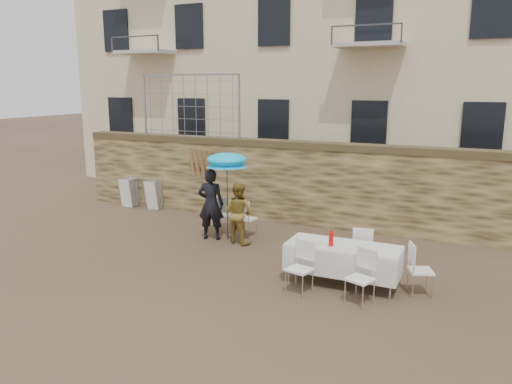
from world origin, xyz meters
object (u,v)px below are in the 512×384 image
at_px(banquet_table, 343,247).
at_px(chair_stack_right, 157,194).
at_px(umbrella, 227,162).
at_px(chair_stack_left, 133,191).
at_px(couple_chair_left, 222,215).
at_px(table_chair_front_right, 360,278).
at_px(soda_bottle, 331,239).
at_px(man_suit, 211,204).
at_px(table_chair_back, 363,249).
at_px(table_chair_front_left, 299,268).
at_px(table_chair_side, 421,269).
at_px(couple_chair_right, 247,218).
at_px(woman_dress, 239,213).

relative_size(banquet_table, chair_stack_right, 2.28).
height_order(umbrella, chair_stack_left, umbrella).
xyz_separation_m(couple_chair_left, table_chair_front_right, (4.18, -2.75, 0.00)).
bearing_deg(soda_bottle, man_suit, 155.30).
bearing_deg(man_suit, couple_chair_left, -104.33).
bearing_deg(chair_stack_left, table_chair_back, -18.95).
distance_m(banquet_table, table_chair_front_right, 0.94).
relative_size(couple_chair_left, table_chair_front_left, 1.00).
bearing_deg(banquet_table, table_chair_front_left, -128.66).
distance_m(table_chair_front_left, chair_stack_right, 7.46).
distance_m(table_chair_side, chair_stack_left, 9.65).
xyz_separation_m(banquet_table, soda_bottle, (-0.20, -0.15, 0.17)).
xyz_separation_m(table_chair_front_left, chair_stack_right, (-6.13, 4.24, -0.02)).
relative_size(table_chair_back, table_chair_side, 1.00).
bearing_deg(couple_chair_right, table_chair_front_left, 138.82).
bearing_deg(chair_stack_left, banquet_table, -24.57).
bearing_deg(couple_chair_left, table_chair_front_left, 114.89).
distance_m(man_suit, chair_stack_left, 4.47).
distance_m(couple_chair_left, table_chair_side, 5.42).
relative_size(banquet_table, soda_bottle, 8.08).
xyz_separation_m(couple_chair_right, soda_bottle, (2.78, -2.15, 0.43)).
distance_m(woman_dress, umbrella, 1.23).
bearing_deg(table_chair_front_right, table_chair_back, 121.65).
xyz_separation_m(umbrella, chair_stack_left, (-4.36, 1.94, -1.46)).
bearing_deg(couple_chair_left, table_chair_back, 139.49).
distance_m(umbrella, couple_chair_left, 1.56).
xyz_separation_m(man_suit, table_chair_front_left, (3.08, -2.20, -0.39)).
bearing_deg(banquet_table, woman_dress, 153.66).
xyz_separation_m(woman_dress, chair_stack_right, (-3.81, 2.04, -0.28)).
bearing_deg(table_chair_side, table_chair_front_right, 111.49).
bearing_deg(couple_chair_right, man_suit, 46.13).
bearing_deg(banquet_table, couple_chair_left, 151.47).
distance_m(man_suit, table_chair_front_left, 3.80).
bearing_deg(table_chair_back, table_chair_front_left, 54.62).
bearing_deg(woman_dress, chair_stack_right, -15.73).
relative_size(woman_dress, table_chair_front_left, 1.54).
distance_m(couple_chair_left, table_chair_front_left, 4.13).
distance_m(couple_chair_left, chair_stack_left, 4.23).
bearing_deg(table_chair_back, soda_bottle, 59.09).
xyz_separation_m(couple_chair_left, table_chair_side, (5.08, -1.90, 0.00)).
distance_m(couple_chair_left, couple_chair_right, 0.70).
relative_size(couple_chair_left, table_chair_front_right, 1.00).
height_order(woman_dress, umbrella, umbrella).
distance_m(couple_chair_right, table_chair_back, 3.40).
height_order(woman_dress, table_chair_front_left, woman_dress).
relative_size(umbrella, couple_chair_left, 2.12).
bearing_deg(soda_bottle, couple_chair_left, 148.28).
distance_m(umbrella, chair_stack_right, 4.22).
bearing_deg(table_chair_back, chair_stack_right, -29.29).
xyz_separation_m(couple_chair_right, banquet_table, (2.98, -2.00, 0.25)).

